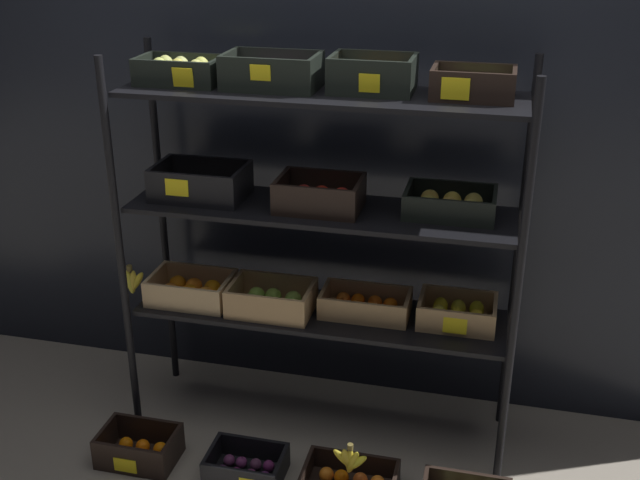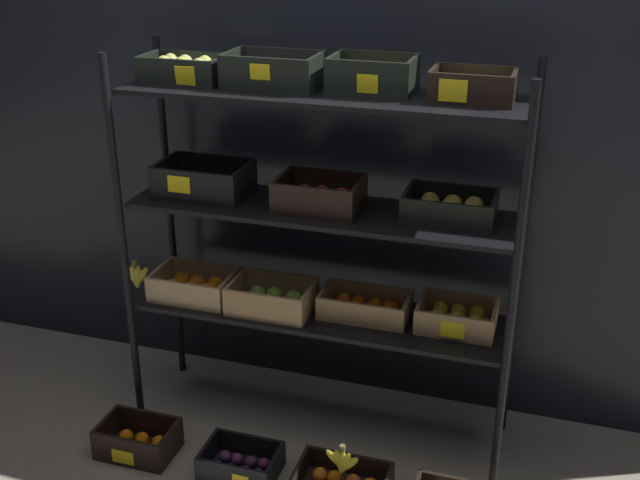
{
  "view_description": "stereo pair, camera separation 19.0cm",
  "coord_description": "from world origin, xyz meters",
  "px_view_note": "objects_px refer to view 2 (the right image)",
  "views": [
    {
      "loc": [
        0.69,
        -2.84,
        2.17
      ],
      "look_at": [
        0.0,
        0.0,
        0.9
      ],
      "focal_mm": 43.97,
      "sensor_mm": 36.0,
      "label": 1
    },
    {
      "loc": [
        0.87,
        -2.79,
        2.17
      ],
      "look_at": [
        0.0,
        0.0,
        0.9
      ],
      "focal_mm": 43.97,
      "sensor_mm": 36.0,
      "label": 2
    }
  ],
  "objects_px": {
    "display_rack": "(315,207)",
    "crate_ground_tangerine": "(138,442)",
    "banana_bunch_loose": "(342,462)",
    "crate_ground_plum": "(241,464)"
  },
  "relations": [
    {
      "from": "crate_ground_tangerine",
      "to": "crate_ground_plum",
      "type": "xyz_separation_m",
      "value": [
        0.47,
        0.01,
        -0.01
      ]
    },
    {
      "from": "display_rack",
      "to": "crate_ground_tangerine",
      "type": "relative_size",
      "value": 5.29
    },
    {
      "from": "display_rack",
      "to": "crate_ground_plum",
      "type": "xyz_separation_m",
      "value": [
        -0.19,
        -0.42,
        -1.0
      ]
    },
    {
      "from": "display_rack",
      "to": "crate_ground_tangerine",
      "type": "height_order",
      "value": "display_rack"
    },
    {
      "from": "crate_ground_tangerine",
      "to": "banana_bunch_loose",
      "type": "bearing_deg",
      "value": 0.11
    },
    {
      "from": "crate_ground_plum",
      "to": "banana_bunch_loose",
      "type": "distance_m",
      "value": 0.45
    },
    {
      "from": "crate_ground_plum",
      "to": "banana_bunch_loose",
      "type": "relative_size",
      "value": 2.01
    },
    {
      "from": "display_rack",
      "to": "crate_ground_plum",
      "type": "distance_m",
      "value": 1.1
    },
    {
      "from": "crate_ground_tangerine",
      "to": "banana_bunch_loose",
      "type": "height_order",
      "value": "banana_bunch_loose"
    },
    {
      "from": "display_rack",
      "to": "banana_bunch_loose",
      "type": "height_order",
      "value": "display_rack"
    }
  ]
}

